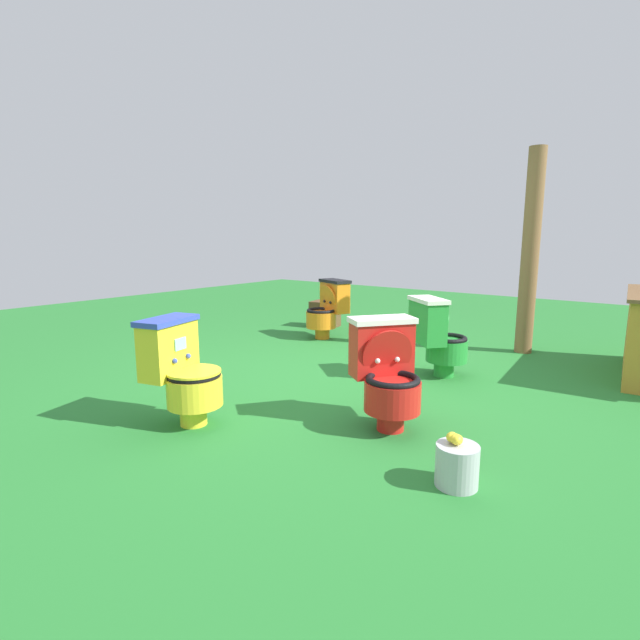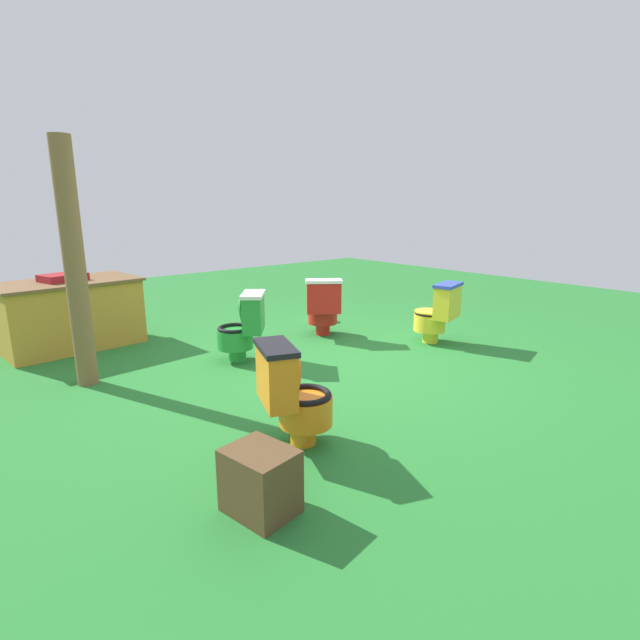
{
  "view_description": "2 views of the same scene",
  "coord_description": "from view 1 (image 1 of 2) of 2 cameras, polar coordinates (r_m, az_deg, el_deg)",
  "views": [
    {
      "loc": [
        3.28,
        2.3,
        1.27
      ],
      "look_at": [
        0.03,
        -0.21,
        0.54
      ],
      "focal_mm": 26.68,
      "sensor_mm": 36.0,
      "label": 1
    },
    {
      "loc": [
        -3.23,
        -3.61,
        1.62
      ],
      "look_at": [
        -0.18,
        -0.05,
        0.48
      ],
      "focal_mm": 27.11,
      "sensor_mm": 36.0,
      "label": 2
    }
  ],
  "objects": [
    {
      "name": "toilet_orange",
      "position": [
        5.9,
        0.9,
        1.4
      ],
      "size": [
        0.61,
        0.56,
        0.73
      ],
      "rotation": [
        0.0,
        0.0,
        4.33
      ],
      "color": "orange",
      "rests_on": "ground"
    },
    {
      "name": "toilet_red",
      "position": [
        3.21,
        8.06,
        -6.22
      ],
      "size": [
        0.62,
        0.63,
        0.73
      ],
      "rotation": [
        0.0,
        0.0,
        5.63
      ],
      "color": "red",
      "rests_on": "ground"
    },
    {
      "name": "ground",
      "position": [
        4.2,
        2.47,
        -7.46
      ],
      "size": [
        14.0,
        14.0,
        0.0
      ],
      "primitive_type": "plane",
      "color": "#26752D"
    },
    {
      "name": "toilet_yellow",
      "position": [
        3.35,
        -16.13,
        -5.87
      ],
      "size": [
        0.52,
        0.58,
        0.73
      ],
      "rotation": [
        0.0,
        0.0,
        0.26
      ],
      "color": "yellow",
      "rests_on": "ground"
    },
    {
      "name": "toilet_green",
      "position": [
        4.4,
        13.94,
        -1.92
      ],
      "size": [
        0.64,
        0.62,
        0.73
      ],
      "rotation": [
        0.0,
        0.0,
        0.88
      ],
      "color": "green",
      "rests_on": "ground"
    },
    {
      "name": "small_crate",
      "position": [
        6.67,
        0.6,
        0.73
      ],
      "size": [
        0.35,
        0.41,
        0.36
      ],
      "primitive_type": "cube",
      "rotation": [
        0.0,
        0.0,
        4.88
      ],
      "color": "brown",
      "rests_on": "ground"
    },
    {
      "name": "wooden_post",
      "position": [
        5.57,
        23.9,
        7.38
      ],
      "size": [
        0.18,
        0.18,
        2.17
      ],
      "primitive_type": "cylinder",
      "color": "brown",
      "rests_on": "ground"
    },
    {
      "name": "lemon_bucket",
      "position": [
        2.64,
        16.09,
        -16.27
      ],
      "size": [
        0.22,
        0.22,
        0.28
      ],
      "color": "#B7B7BF",
      "rests_on": "ground"
    }
  ]
}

